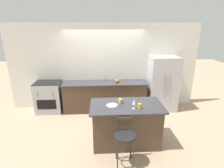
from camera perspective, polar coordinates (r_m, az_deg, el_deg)
ground_plane at (r=5.47m, az=-2.21°, el=-9.91°), size 18.00×18.00×0.00m
wall_back at (r=5.64m, az=-2.53°, el=5.63°), size 6.00×0.07×2.70m
back_counter at (r=5.61m, az=-2.35°, el=-3.92°), size 2.60×0.66×0.93m
sink_faucet at (r=5.60m, az=-2.47°, el=2.55°), size 0.02×0.13×0.22m
kitchen_island at (r=4.07m, az=4.61°, el=-12.87°), size 1.59×0.87×0.96m
refrigerator at (r=5.76m, az=16.16°, el=0.10°), size 0.87×0.69×1.72m
oven_range at (r=5.83m, az=-19.86°, el=-3.98°), size 0.78×0.63×0.97m
bar_stool_near at (r=3.47m, az=4.15°, el=-17.81°), size 0.40×0.40×0.98m
dinner_plate at (r=3.81m, az=0.00°, el=-6.92°), size 0.24×0.24×0.02m
wine_glass at (r=3.64m, az=7.22°, el=-5.84°), size 0.07×0.07×0.21m
coffee_mug at (r=3.91m, az=2.77°, el=-5.58°), size 0.12×0.08×0.10m
tumbler_cup at (r=3.69m, az=9.00°, el=-7.18°), size 0.07×0.07×0.12m
pumpkin_decoration at (r=5.41m, az=1.72°, el=1.07°), size 0.13×0.13×0.13m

